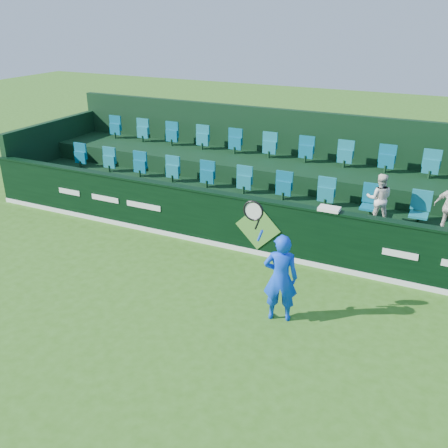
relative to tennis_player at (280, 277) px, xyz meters
The scene contains 10 objects.
ground 2.31m from the tennis_player, 127.98° to the right, with size 60.00×60.00×0.00m, color #326317.
sponsor_hoarding 2.67m from the tennis_player, 119.60° to the left, with size 16.00×0.25×1.35m.
stand_tier_front 3.69m from the tennis_player, 111.08° to the left, with size 16.00×2.00×0.80m, color black.
stand_tier_back 5.48m from the tennis_player, 103.91° to the left, with size 16.00×1.80×1.30m, color black.
stand_rear 5.92m from the tennis_player, 102.88° to the left, with size 16.00×4.10×2.60m.
seat_row_front 4.04m from the tennis_player, 109.04° to the left, with size 13.50×0.50×0.60m, color #0B627C.
seat_row_back 5.81m from the tennis_player, 103.20° to the left, with size 13.50×0.50×0.60m, color #0B627C.
tennis_player is the anchor object (origin of this frame).
spectator_left 3.64m from the tennis_player, 72.56° to the left, with size 0.56×0.43×1.15m, color white.
towel 2.38m from the tennis_player, 84.03° to the left, with size 0.44×0.29×0.07m, color white.
Camera 1 is at (3.77, -5.76, 5.29)m, focal length 40.00 mm.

